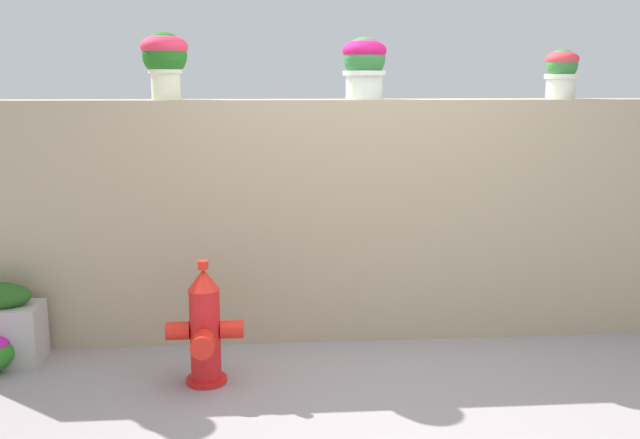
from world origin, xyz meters
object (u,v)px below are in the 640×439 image
(potted_plant_2, at_px, (365,63))
(fire_hydrant, at_px, (205,331))
(potted_plant_1, at_px, (165,57))
(potted_plant_3, at_px, (562,70))

(potted_plant_2, bearing_deg, fire_hydrant, -142.65)
(potted_plant_2, relative_size, fire_hydrant, 0.55)
(potted_plant_1, bearing_deg, fire_hydrant, -71.43)
(potted_plant_1, distance_m, potted_plant_2, 1.30)
(potted_plant_1, bearing_deg, potted_plant_3, -0.28)
(potted_plant_1, relative_size, fire_hydrant, 0.58)
(potted_plant_1, relative_size, potted_plant_3, 1.30)
(fire_hydrant, bearing_deg, potted_plant_3, 18.64)
(potted_plant_1, xyz_separation_m, potted_plant_2, (1.30, -0.03, -0.04))
(potted_plant_2, height_order, fire_hydrant, potted_plant_2)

